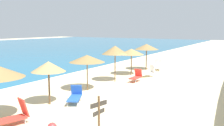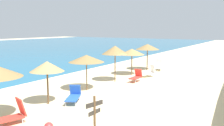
# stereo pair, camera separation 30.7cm
# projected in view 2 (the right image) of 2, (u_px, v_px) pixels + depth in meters

# --- Properties ---
(ground_plane) EXTENTS (160.00, 160.00, 0.00)m
(ground_plane) POSITION_uv_depth(u_px,v_px,m) (134.00, 88.00, 18.23)
(ground_plane) COLOR beige
(beach_umbrella_1) EXTENTS (1.93, 1.93, 2.47)m
(beach_umbrella_1) POSITION_uv_depth(u_px,v_px,m) (47.00, 67.00, 14.15)
(beach_umbrella_1) COLOR brown
(beach_umbrella_1) RESTS_ON ground_plane
(beach_umbrella_2) EXTENTS (2.45, 2.45, 2.49)m
(beach_umbrella_2) POSITION_uv_depth(u_px,v_px,m) (86.00, 59.00, 17.32)
(beach_umbrella_2) COLOR brown
(beach_umbrella_2) RESTS_ON ground_plane
(beach_umbrella_3) EXTENTS (2.13, 2.13, 2.91)m
(beach_umbrella_3) POSITION_uv_depth(u_px,v_px,m) (115.00, 50.00, 20.15)
(beach_umbrella_3) COLOR brown
(beach_umbrella_3) RESTS_ON ground_plane
(beach_umbrella_4) EXTENTS (2.32, 2.32, 2.43)m
(beach_umbrella_4) POSITION_uv_depth(u_px,v_px,m) (132.00, 52.00, 23.06)
(beach_umbrella_4) COLOR brown
(beach_umbrella_4) RESTS_ON ground_plane
(beach_umbrella_5) EXTENTS (2.44, 2.44, 2.69)m
(beach_umbrella_5) POSITION_uv_depth(u_px,v_px,m) (147.00, 47.00, 25.79)
(beach_umbrella_5) COLOR brown
(beach_umbrella_5) RESTS_ON ground_plane
(lounge_chair_0) EXTENTS (1.68, 1.42, 1.08)m
(lounge_chair_0) POSITION_uv_depth(u_px,v_px,m) (148.00, 72.00, 22.30)
(lounge_chair_0) COLOR white
(lounge_chair_0) RESTS_ON ground_plane
(lounge_chair_1) EXTENTS (1.67, 1.31, 0.95)m
(lounge_chair_1) POSITION_uv_depth(u_px,v_px,m) (74.00, 96.00, 14.69)
(lounge_chair_1) COLOR blue
(lounge_chair_1) RESTS_ON ground_plane
(lounge_chair_2) EXTENTS (1.70, 1.15, 1.12)m
(lounge_chair_2) POSITION_uv_depth(u_px,v_px,m) (159.00, 66.00, 26.00)
(lounge_chair_2) COLOR white
(lounge_chair_2) RESTS_ON ground_plane
(lounge_chair_3) EXTENTS (1.72, 1.10, 1.14)m
(lounge_chair_3) POSITION_uv_depth(u_px,v_px,m) (11.00, 115.00, 11.35)
(lounge_chair_3) COLOR red
(lounge_chair_3) RESTS_ON ground_plane
(lounge_chair_4) EXTENTS (1.34, 0.63, 1.00)m
(lounge_chair_4) POSITION_uv_depth(u_px,v_px,m) (136.00, 76.00, 20.35)
(lounge_chair_4) COLOR red
(lounge_chair_4) RESTS_ON ground_plane
(wooden_signpost) EXTENTS (0.83, 0.21, 1.76)m
(wooden_signpost) POSITION_uv_depth(u_px,v_px,m) (95.00, 114.00, 9.64)
(wooden_signpost) COLOR brown
(wooden_signpost) RESTS_ON ground_plane
(cooler_box) EXTENTS (0.50, 0.64, 0.33)m
(cooler_box) POSITION_uv_depth(u_px,v_px,m) (104.00, 101.00, 14.47)
(cooler_box) COLOR white
(cooler_box) RESTS_ON ground_plane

